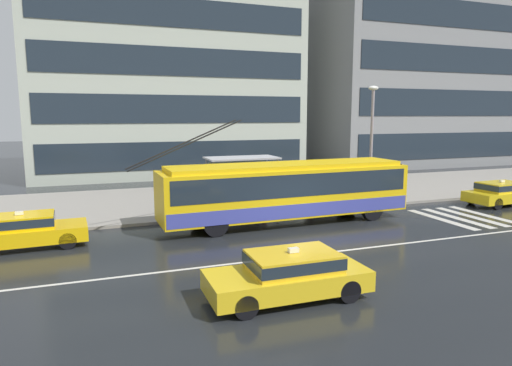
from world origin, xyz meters
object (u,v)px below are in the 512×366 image
(taxi_ahead_of_bus, at_px, (502,192))
(taxi_queued_behind_bus, at_px, (24,229))
(pedestrian_at_shelter, at_px, (311,174))
(taxi_oncoming_near, at_px, (289,273))
(pedestrian_approaching_curb, at_px, (264,177))
(street_lamp, at_px, (372,134))
(trolleybus, at_px, (287,190))
(bus_shelter, at_px, (240,169))
(pedestrian_walking_past, at_px, (218,187))

(taxi_ahead_of_bus, bearing_deg, taxi_queued_behind_bus, -180.00)
(pedestrian_at_shelter, bearing_deg, taxi_ahead_of_bus, -18.83)
(taxi_oncoming_near, xyz_separation_m, taxi_queued_behind_bus, (-7.41, 7.62, -0.00))
(pedestrian_approaching_curb, height_order, street_lamp, street_lamp)
(trolleybus, height_order, taxi_queued_behind_bus, trolleybus)
(bus_shelter, bearing_deg, street_lamp, -8.93)
(taxi_ahead_of_bus, relative_size, street_lamp, 0.70)
(pedestrian_approaching_curb, bearing_deg, pedestrian_walking_past, 146.56)
(taxi_queued_behind_bus, distance_m, pedestrian_walking_past, 9.98)
(taxi_ahead_of_bus, xyz_separation_m, pedestrian_at_shelter, (-10.05, 3.43, 1.04))
(taxi_oncoming_near, bearing_deg, pedestrian_approaching_curb, 72.48)
(pedestrian_at_shelter, relative_size, pedestrian_walking_past, 1.20)
(bus_shelter, relative_size, pedestrian_approaching_curb, 1.91)
(trolleybus, height_order, taxi_ahead_of_bus, trolleybus)
(taxi_queued_behind_bus, bearing_deg, bus_shelter, 20.21)
(taxi_ahead_of_bus, distance_m, street_lamp, 8.03)
(taxi_oncoming_near, xyz_separation_m, bus_shelter, (2.24, 11.17, 1.46))
(taxi_oncoming_near, height_order, street_lamp, street_lamp)
(taxi_oncoming_near, bearing_deg, bus_shelter, 78.68)
(trolleybus, bearing_deg, pedestrian_walking_past, 114.76)
(pedestrian_at_shelter, xyz_separation_m, pedestrian_walking_past, (-4.89, 1.34, -0.63))
(taxi_queued_behind_bus, distance_m, bus_shelter, 10.38)
(trolleybus, distance_m, pedestrian_walking_past, 4.97)
(trolleybus, xyz_separation_m, taxi_ahead_of_bus, (12.87, -0.28, -0.82))
(taxi_ahead_of_bus, distance_m, pedestrian_approaching_curb, 13.30)
(pedestrian_at_shelter, relative_size, pedestrian_approaching_curb, 1.05)
(pedestrian_approaching_curb, relative_size, pedestrian_walking_past, 1.15)
(taxi_ahead_of_bus, xyz_separation_m, street_lamp, (-6.96, 2.43, 3.20))
(taxi_oncoming_near, distance_m, taxi_ahead_of_bus, 17.98)
(taxi_oncoming_near, distance_m, taxi_queued_behind_bus, 10.63)
(pedestrian_approaching_curb, bearing_deg, street_lamp, -9.08)
(taxi_queued_behind_bus, xyz_separation_m, taxi_ahead_of_bus, (23.70, 0.00, 0.00))
(bus_shelter, relative_size, pedestrian_at_shelter, 1.83)
(pedestrian_walking_past, bearing_deg, trolleybus, -65.24)
(trolleybus, relative_size, taxi_queued_behind_bus, 2.95)
(bus_shelter, distance_m, street_lamp, 7.40)
(trolleybus, bearing_deg, pedestrian_approaching_curb, 89.07)
(trolleybus, bearing_deg, taxi_ahead_of_bus, -1.24)
(bus_shelter, distance_m, pedestrian_walking_past, 1.84)
(pedestrian_at_shelter, relative_size, street_lamp, 0.31)
(taxi_queued_behind_bus, height_order, pedestrian_at_shelter, pedestrian_at_shelter)
(bus_shelter, height_order, street_lamp, street_lamp)
(trolleybus, relative_size, bus_shelter, 3.57)
(pedestrian_at_shelter, bearing_deg, taxi_queued_behind_bus, -165.89)
(bus_shelter, bearing_deg, pedestrian_approaching_curb, -8.22)
(trolleybus, xyz_separation_m, street_lamp, (5.92, 2.15, 2.38))
(pedestrian_approaching_curb, bearing_deg, bus_shelter, 171.78)
(taxi_oncoming_near, height_order, bus_shelter, bus_shelter)
(pedestrian_at_shelter, xyz_separation_m, pedestrian_approaching_curb, (-2.77, -0.06, -0.04))
(trolleybus, distance_m, bus_shelter, 3.54)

